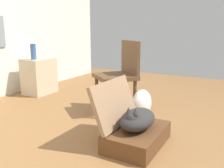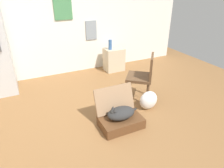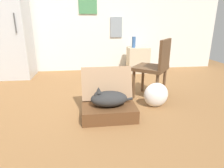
% 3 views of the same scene
% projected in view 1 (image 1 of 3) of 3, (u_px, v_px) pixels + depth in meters
% --- Properties ---
extents(ground_plane, '(7.68, 7.68, 0.00)m').
position_uv_depth(ground_plane, '(94.00, 151.00, 2.13)').
color(ground_plane, olive).
rests_on(ground_plane, ground).
extents(suitcase_base, '(0.65, 0.43, 0.16)m').
position_uv_depth(suitcase_base, '(137.00, 137.00, 2.22)').
color(suitcase_base, brown).
rests_on(suitcase_base, ground).
extents(suitcase_lid, '(0.65, 0.18, 0.41)m').
position_uv_depth(suitcase_lid, '(115.00, 103.00, 2.27)').
color(suitcase_lid, '#9B7756').
rests_on(suitcase_lid, suitcase_base).
extents(cat, '(0.52, 0.28, 0.23)m').
position_uv_depth(cat, '(137.00, 119.00, 2.18)').
color(cat, '#2D2D2D').
rests_on(cat, suitcase_base).
extents(plastic_bag_white, '(0.34, 0.21, 0.34)m').
position_uv_depth(plastic_bag_white, '(142.00, 104.00, 2.89)').
color(plastic_bag_white, white).
rests_on(plastic_bag_white, ground).
extents(side_table, '(0.47, 0.37, 0.57)m').
position_uv_depth(side_table, '(39.00, 76.00, 3.97)').
color(side_table, beige).
rests_on(side_table, ground).
extents(vase_tall, '(0.08, 0.08, 0.24)m').
position_uv_depth(vase_tall, '(33.00, 52.00, 3.76)').
color(vase_tall, '#38609E').
rests_on(vase_tall, side_table).
extents(chair, '(0.64, 0.64, 0.89)m').
position_uv_depth(chair, '(120.00, 73.00, 3.04)').
color(chair, brown).
rests_on(chair, ground).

